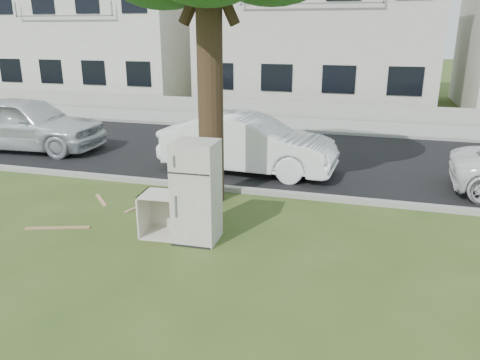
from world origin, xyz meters
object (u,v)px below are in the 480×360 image
(car_center, at_px, (248,144))
(car_left, at_px, (26,123))
(fridge, at_px, (196,192))
(cabinet, at_px, (170,215))

(car_center, bearing_deg, car_left, 90.33)
(fridge, height_order, cabinet, fridge)
(fridge, bearing_deg, car_center, 91.23)
(fridge, distance_m, car_center, 4.45)
(fridge, relative_size, car_center, 0.39)
(car_center, bearing_deg, fridge, -173.24)
(fridge, bearing_deg, car_left, 145.57)
(cabinet, distance_m, car_left, 8.58)
(cabinet, bearing_deg, fridge, -8.73)
(fridge, height_order, car_left, fridge)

